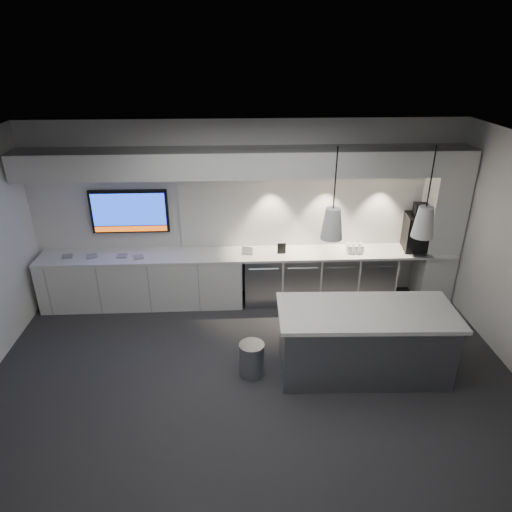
{
  "coord_description": "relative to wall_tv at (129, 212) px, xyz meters",
  "views": [
    {
      "loc": [
        -0.2,
        -4.64,
        4.03
      ],
      "look_at": [
        0.09,
        1.1,
        1.35
      ],
      "focal_mm": 32.0,
      "sensor_mm": 36.0,
      "label": 1
    }
  ],
  "objects": [
    {
      "name": "floor",
      "position": [
        1.9,
        -2.45,
        -1.56
      ],
      "size": [
        7.0,
        7.0,
        0.0
      ],
      "primitive_type": "plane",
      "color": "#2A292C",
      "rests_on": "ground"
    },
    {
      "name": "ceiling",
      "position": [
        1.9,
        -2.45,
        1.44
      ],
      "size": [
        7.0,
        7.0,
        0.0
      ],
      "primitive_type": "plane",
      "rotation": [
        3.14,
        0.0,
        0.0
      ],
      "color": "black",
      "rests_on": "wall_back"
    },
    {
      "name": "wall_back",
      "position": [
        1.9,
        0.05,
        -0.06
      ],
      "size": [
        7.0,
        0.0,
        7.0
      ],
      "primitive_type": "plane",
      "rotation": [
        1.57,
        0.0,
        0.0
      ],
      "color": "white",
      "rests_on": "floor"
    },
    {
      "name": "wall_front",
      "position": [
        1.9,
        -4.95,
        -0.06
      ],
      "size": [
        7.0,
        0.0,
        7.0
      ],
      "primitive_type": "plane",
      "rotation": [
        -1.57,
        0.0,
        0.0
      ],
      "color": "white",
      "rests_on": "floor"
    },
    {
      "name": "back_counter",
      "position": [
        1.9,
        -0.27,
        -0.68
      ],
      "size": [
        6.8,
        0.65,
        0.04
      ],
      "primitive_type": "cube",
      "color": "white",
      "rests_on": "left_base_cabinets"
    },
    {
      "name": "left_base_cabinets",
      "position": [
        0.15,
        -0.27,
        -1.13
      ],
      "size": [
        3.3,
        0.63,
        0.86
      ],
      "primitive_type": "cube",
      "color": "white",
      "rests_on": "floor"
    },
    {
      "name": "fridge_unit_a",
      "position": [
        2.15,
        -0.27,
        -1.13
      ],
      "size": [
        0.6,
        0.61,
        0.85
      ],
      "primitive_type": "cube",
      "color": "#93969B",
      "rests_on": "floor"
    },
    {
      "name": "fridge_unit_b",
      "position": [
        2.78,
        -0.27,
        -1.13
      ],
      "size": [
        0.6,
        0.61,
        0.85
      ],
      "primitive_type": "cube",
      "color": "#93969B",
      "rests_on": "floor"
    },
    {
      "name": "fridge_unit_c",
      "position": [
        3.41,
        -0.27,
        -1.13
      ],
      "size": [
        0.6,
        0.61,
        0.85
      ],
      "primitive_type": "cube",
      "color": "#93969B",
      "rests_on": "floor"
    },
    {
      "name": "fridge_unit_d",
      "position": [
        4.04,
        -0.27,
        -1.13
      ],
      "size": [
        0.6,
        0.61,
        0.85
      ],
      "primitive_type": "cube",
      "color": "#93969B",
      "rests_on": "floor"
    },
    {
      "name": "backsplash",
      "position": [
        3.1,
        0.03,
        -0.01
      ],
      "size": [
        4.6,
        0.03,
        1.3
      ],
      "primitive_type": "cube",
      "color": "white",
      "rests_on": "wall_back"
    },
    {
      "name": "soffit",
      "position": [
        1.9,
        -0.25,
        0.84
      ],
      "size": [
        6.9,
        0.6,
        0.4
      ],
      "primitive_type": "cube",
      "color": "white",
      "rests_on": "wall_back"
    },
    {
      "name": "column",
      "position": [
        5.1,
        -0.25,
        -0.26
      ],
      "size": [
        0.55,
        0.55,
        2.6
      ],
      "primitive_type": "cube",
      "color": "white",
      "rests_on": "floor"
    },
    {
      "name": "wall_tv",
      "position": [
        0.0,
        0.0,
        0.0
      ],
      "size": [
        1.25,
        0.07,
        0.72
      ],
      "color": "black",
      "rests_on": "wall_back"
    },
    {
      "name": "island",
      "position": [
        3.36,
        -2.23,
        -1.08
      ],
      "size": [
        2.3,
        1.05,
        0.96
      ],
      "rotation": [
        0.0,
        0.0,
        -0.04
      ],
      "color": "#93969B",
      "rests_on": "floor"
    },
    {
      "name": "bin",
      "position": [
        1.89,
        -2.2,
        -1.32
      ],
      "size": [
        0.35,
        0.35,
        0.47
      ],
      "primitive_type": "cylinder",
      "rotation": [
        0.0,
        0.0,
        0.05
      ],
      "color": "#93969B",
      "rests_on": "floor"
    },
    {
      "name": "coffee_machine",
      "position": [
        4.73,
        -0.25,
        -0.33
      ],
      "size": [
        0.5,
        0.66,
        0.79
      ],
      "rotation": [
        0.0,
        0.0,
        -0.14
      ],
      "color": "black",
      "rests_on": "back_counter"
    },
    {
      "name": "sign_black",
      "position": [
        2.46,
        -0.32,
        -0.57
      ],
      "size": [
        0.14,
        0.03,
        0.18
      ],
      "primitive_type": "cube",
      "rotation": [
        0.0,
        0.0,
        0.04
      ],
      "color": "black",
      "rests_on": "back_counter"
    },
    {
      "name": "sign_white",
      "position": [
        1.9,
        -0.33,
        -0.59
      ],
      "size": [
        0.18,
        0.07,
        0.14
      ],
      "primitive_type": "cube",
      "rotation": [
        0.0,
        0.0,
        -0.29
      ],
      "color": "white",
      "rests_on": "back_counter"
    },
    {
      "name": "cup_cluster",
      "position": [
        3.67,
        -0.35,
        -0.59
      ],
      "size": [
        0.27,
        0.17,
        0.15
      ],
      "primitive_type": null,
      "color": "silver",
      "rests_on": "back_counter"
    },
    {
      "name": "tray_a",
      "position": [
        -1.01,
        -0.28,
        -0.65
      ],
      "size": [
        0.19,
        0.19,
        0.02
      ],
      "primitive_type": "cube",
      "rotation": [
        0.0,
        0.0,
        0.22
      ],
      "color": "gray",
      "rests_on": "back_counter"
    },
    {
      "name": "tray_b",
      "position": [
        -0.62,
        -0.3,
        -0.65
      ],
      "size": [
        0.2,
        0.2,
        0.02
      ],
      "primitive_type": "cube",
      "rotation": [
        0.0,
        0.0,
        0.34
      ],
      "color": "gray",
      "rests_on": "back_counter"
    },
    {
      "name": "tray_c",
      "position": [
        -0.13,
        -0.3,
        -0.65
      ],
      "size": [
        0.17,
        0.17,
        0.02
      ],
      "primitive_type": "cube",
      "rotation": [
        0.0,
        0.0,
        0.05
      ],
      "color": "gray",
      "rests_on": "back_counter"
    },
    {
      "name": "tray_d",
      "position": [
        0.14,
        -0.37,
        -0.65
      ],
      "size": [
        0.2,
        0.2,
        0.02
      ],
      "primitive_type": "cube",
      "rotation": [
        0.0,
        0.0,
        0.3
      ],
      "color": "gray",
      "rests_on": "back_counter"
    },
    {
      "name": "pendant_left",
      "position": [
        2.82,
        -2.23,
        0.59
      ],
      "size": [
        0.26,
        0.26,
        1.07
      ],
      "color": "white",
      "rests_on": "ceiling"
    },
    {
      "name": "pendant_right",
      "position": [
        3.9,
        -2.23,
        0.59
      ],
      "size": [
        0.26,
        0.26,
        1.07
      ],
      "color": "white",
      "rests_on": "ceiling"
    }
  ]
}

